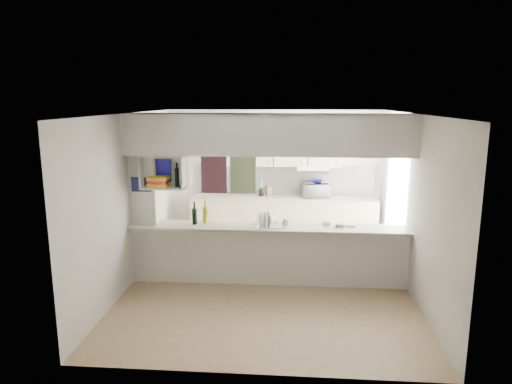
# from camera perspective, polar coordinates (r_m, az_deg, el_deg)

# --- Properties ---
(floor) EXTENTS (4.80, 4.80, 0.00)m
(floor) POSITION_cam_1_polar(r_m,az_deg,el_deg) (7.22, 1.47, -11.32)
(floor) COLOR #927A55
(floor) RESTS_ON ground
(ceiling) EXTENTS (4.80, 4.80, 0.00)m
(ceiling) POSITION_cam_1_polar(r_m,az_deg,el_deg) (6.65, 1.59, 9.78)
(ceiling) COLOR white
(ceiling) RESTS_ON wall_back
(wall_back) EXTENTS (4.20, 0.00, 4.20)m
(wall_back) POSITION_cam_1_polar(r_m,az_deg,el_deg) (9.17, 2.31, 2.10)
(wall_back) COLOR silver
(wall_back) RESTS_ON floor
(wall_left) EXTENTS (0.00, 4.80, 4.80)m
(wall_left) POSITION_cam_1_polar(r_m,az_deg,el_deg) (7.24, -15.32, -0.87)
(wall_left) COLOR silver
(wall_left) RESTS_ON floor
(wall_right) EXTENTS (0.00, 4.80, 4.80)m
(wall_right) POSITION_cam_1_polar(r_m,az_deg,el_deg) (7.03, 18.88, -1.43)
(wall_right) COLOR silver
(wall_right) RESTS_ON floor
(servery_partition) EXTENTS (4.20, 0.50, 2.60)m
(servery_partition) POSITION_cam_1_polar(r_m,az_deg,el_deg) (6.76, 0.08, 1.80)
(servery_partition) COLOR silver
(servery_partition) RESTS_ON floor
(cubby_shelf) EXTENTS (0.65, 0.35, 0.50)m
(cubby_shelf) POSITION_cam_1_polar(r_m,az_deg,el_deg) (6.94, -11.53, 2.24)
(cubby_shelf) COLOR white
(cubby_shelf) RESTS_ON bulkhead
(kitchen_run) EXTENTS (3.60, 0.63, 2.24)m
(kitchen_run) POSITION_cam_1_polar(r_m,az_deg,el_deg) (9.00, 3.24, -1.17)
(kitchen_run) COLOR beige
(kitchen_run) RESTS_ON floor
(microwave) EXTENTS (0.56, 0.43, 0.28)m
(microwave) POSITION_cam_1_polar(r_m,az_deg,el_deg) (8.97, 7.47, 0.22)
(microwave) COLOR white
(microwave) RESTS_ON bench_top
(bowl) EXTENTS (0.22, 0.22, 0.05)m
(bowl) POSITION_cam_1_polar(r_m,az_deg,el_deg) (8.97, 7.66, 1.29)
(bowl) COLOR #100B7B
(bowl) RESTS_ON microwave
(dish_rack) EXTENTS (0.50, 0.43, 0.23)m
(dish_rack) POSITION_cam_1_polar(r_m,az_deg,el_deg) (6.89, 1.43, -3.56)
(dish_rack) COLOR silver
(dish_rack) RESTS_ON breakfast_bar
(cup) EXTENTS (0.13, 0.13, 0.09)m
(cup) POSITION_cam_1_polar(r_m,az_deg,el_deg) (6.86, 3.67, -3.89)
(cup) COLOR white
(cup) RESTS_ON dish_rack
(wine_bottles) EXTENTS (0.23, 0.16, 0.37)m
(wine_bottles) POSITION_cam_1_polar(r_m,az_deg,el_deg) (7.06, -7.00, -2.88)
(wine_bottles) COLOR black
(wine_bottles) RESTS_ON breakfast_bar
(plastic_tubs) EXTENTS (0.49, 0.21, 0.07)m
(plastic_tubs) POSITION_cam_1_polar(r_m,az_deg,el_deg) (7.01, 9.54, -3.96)
(plastic_tubs) COLOR silver
(plastic_tubs) RESTS_ON breakfast_bar
(utensil_jar) EXTENTS (0.11, 0.11, 0.15)m
(utensil_jar) POSITION_cam_1_polar(r_m,az_deg,el_deg) (9.00, 0.67, -0.06)
(utensil_jar) COLOR black
(utensil_jar) RESTS_ON bench_top
(knife_block) EXTENTS (0.12, 0.11, 0.20)m
(knife_block) POSITION_cam_1_polar(r_m,az_deg,el_deg) (9.01, 1.59, 0.11)
(knife_block) COLOR brown
(knife_block) RESTS_ON bench_top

